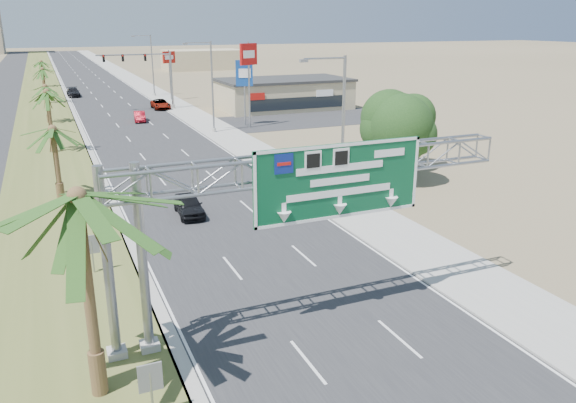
% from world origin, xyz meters
% --- Properties ---
extents(road, '(12.00, 300.00, 0.02)m').
position_xyz_m(road, '(0.00, 110.00, 0.01)').
color(road, '#28282B').
rests_on(road, ground).
extents(sidewalk_right, '(4.00, 300.00, 0.10)m').
position_xyz_m(sidewalk_right, '(8.50, 110.00, 0.05)').
color(sidewalk_right, '#9E9B93').
rests_on(sidewalk_right, ground).
extents(median_grass, '(7.00, 300.00, 0.12)m').
position_xyz_m(median_grass, '(-10.00, 110.00, 0.06)').
color(median_grass, '#555E29').
rests_on(median_grass, ground).
extents(opposing_road, '(8.00, 300.00, 0.02)m').
position_xyz_m(opposing_road, '(-17.00, 110.00, 0.01)').
color(opposing_road, '#28282B').
rests_on(opposing_road, ground).
extents(sign_gantry, '(16.75, 1.24, 7.50)m').
position_xyz_m(sign_gantry, '(-1.06, 9.93, 6.06)').
color(sign_gantry, gray).
rests_on(sign_gantry, ground).
extents(palm_near, '(5.70, 5.70, 8.35)m').
position_xyz_m(palm_near, '(-9.20, 8.00, 6.93)').
color(palm_near, brown).
rests_on(palm_near, ground).
extents(palm_row_b, '(3.99, 3.99, 5.95)m').
position_xyz_m(palm_row_b, '(-9.50, 32.00, 4.90)').
color(palm_row_b, brown).
rests_on(palm_row_b, ground).
extents(palm_row_c, '(3.99, 3.99, 6.75)m').
position_xyz_m(palm_row_c, '(-9.50, 48.00, 5.66)').
color(palm_row_c, brown).
rests_on(palm_row_c, ground).
extents(palm_row_d, '(3.99, 3.99, 5.45)m').
position_xyz_m(palm_row_d, '(-9.50, 66.00, 4.42)').
color(palm_row_d, brown).
rests_on(palm_row_d, ground).
extents(palm_row_e, '(3.99, 3.99, 6.15)m').
position_xyz_m(palm_row_e, '(-9.50, 85.00, 5.09)').
color(palm_row_e, brown).
rests_on(palm_row_e, ground).
extents(palm_row_f, '(3.99, 3.99, 5.75)m').
position_xyz_m(palm_row_f, '(-9.50, 110.00, 4.71)').
color(palm_row_f, brown).
rests_on(palm_row_f, ground).
extents(streetlight_near, '(3.27, 0.44, 10.00)m').
position_xyz_m(streetlight_near, '(7.30, 22.00, 4.69)').
color(streetlight_near, gray).
rests_on(streetlight_near, ground).
extents(streetlight_mid, '(3.27, 0.44, 10.00)m').
position_xyz_m(streetlight_mid, '(7.30, 52.00, 4.69)').
color(streetlight_mid, gray).
rests_on(streetlight_mid, ground).
extents(streetlight_far, '(3.27, 0.44, 10.00)m').
position_xyz_m(streetlight_far, '(7.30, 88.00, 4.69)').
color(streetlight_far, gray).
rests_on(streetlight_far, ground).
extents(signal_mast, '(10.28, 0.71, 8.00)m').
position_xyz_m(signal_mast, '(5.17, 71.97, 4.85)').
color(signal_mast, gray).
rests_on(signal_mast, ground).
extents(store_building, '(18.00, 10.00, 4.00)m').
position_xyz_m(store_building, '(22.00, 66.00, 2.00)').
color(store_building, tan).
rests_on(store_building, ground).
extents(oak_near, '(4.50, 4.50, 6.80)m').
position_xyz_m(oak_near, '(15.00, 26.00, 4.53)').
color(oak_near, brown).
rests_on(oak_near, ground).
extents(oak_far, '(3.50, 3.50, 5.60)m').
position_xyz_m(oak_far, '(18.00, 30.00, 3.82)').
color(oak_far, brown).
rests_on(oak_far, ground).
extents(median_signback_a, '(0.75, 0.08, 2.08)m').
position_xyz_m(median_signback_a, '(-7.80, 6.00, 1.45)').
color(median_signback_a, gray).
rests_on(median_signback_a, ground).
extents(median_signback_b, '(0.75, 0.08, 2.08)m').
position_xyz_m(median_signback_b, '(-8.50, 18.00, 1.45)').
color(median_signback_b, gray).
rests_on(median_signback_b, ground).
extents(building_distant_right, '(20.00, 12.00, 5.00)m').
position_xyz_m(building_distant_right, '(30.00, 140.00, 2.50)').
color(building_distant_right, tan).
rests_on(building_distant_right, ground).
extents(car_left_lane, '(1.77, 3.99, 1.34)m').
position_xyz_m(car_left_lane, '(-2.00, 24.99, 0.67)').
color(car_left_lane, black).
rests_on(car_left_lane, ground).
extents(car_mid_lane, '(1.76, 3.97, 1.27)m').
position_xyz_m(car_mid_lane, '(0.98, 62.86, 0.63)').
color(car_mid_lane, maroon).
rests_on(car_mid_lane, ground).
extents(car_right_lane, '(2.34, 4.97, 1.37)m').
position_xyz_m(car_right_lane, '(5.50, 72.54, 0.69)').
color(car_right_lane, gray).
rests_on(car_right_lane, ground).
extents(car_far, '(2.04, 4.92, 1.42)m').
position_xyz_m(car_far, '(-5.18, 92.44, 0.71)').
color(car_far, black).
rests_on(car_far, ground).
extents(pole_sign_red_near, '(2.33, 1.20, 9.85)m').
position_xyz_m(pole_sign_red_near, '(12.29, 53.38, 7.82)').
color(pole_sign_red_near, gray).
rests_on(pole_sign_red_near, ground).
extents(pole_sign_blue, '(2.00, 0.88, 7.91)m').
position_xyz_m(pole_sign_blue, '(12.26, 54.95, 5.88)').
color(pole_sign_blue, gray).
rests_on(pole_sign_blue, ground).
extents(pole_sign_red_far, '(2.14, 1.16, 7.78)m').
position_xyz_m(pole_sign_red_far, '(9.00, 81.64, 6.12)').
color(pole_sign_red_far, gray).
rests_on(pole_sign_red_far, ground).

